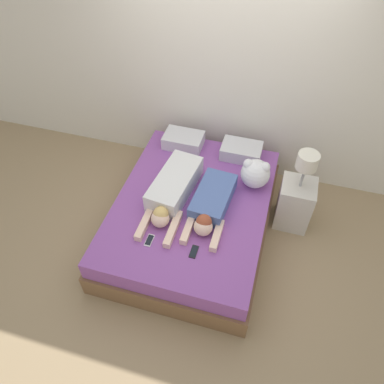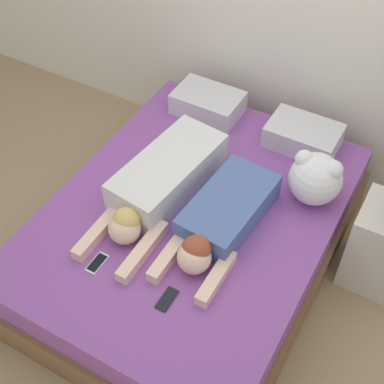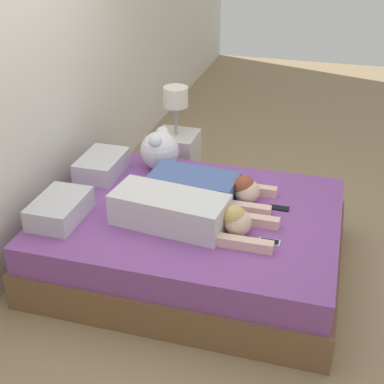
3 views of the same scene
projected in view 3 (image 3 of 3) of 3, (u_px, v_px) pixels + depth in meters
ground_plane at (192, 265)px, 4.08m from camera, size 12.00×12.00×0.00m
wall_back at (24, 86)px, 3.73m from camera, size 12.00×0.06×2.60m
bed at (192, 239)px, 3.96m from camera, size 1.64×2.14×0.49m
pillow_head_left at (60, 209)px, 3.71m from camera, size 0.46×0.31×0.16m
pillow_head_right at (102, 165)px, 4.30m from camera, size 0.46×0.31×0.16m
person_left at (182, 212)px, 3.61m from camera, size 0.43×1.14×0.23m
person_right at (208, 187)px, 3.96m from camera, size 0.39×0.94×0.21m
cell_phone_left at (269, 242)px, 3.48m from camera, size 0.06×0.14×0.01m
cell_phone_right at (279, 208)px, 3.86m from camera, size 0.06×0.14×0.01m
plush_toy at (160, 150)px, 4.35m from camera, size 0.32×0.32×0.33m
nightstand at (177, 158)px, 4.90m from camera, size 0.37×0.37×1.03m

